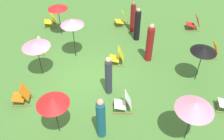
# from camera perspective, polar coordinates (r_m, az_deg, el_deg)

# --- Properties ---
(ground_plane) EXTENTS (40.00, 40.00, 0.00)m
(ground_plane) POSITION_cam_1_polar(r_m,az_deg,el_deg) (10.76, -6.40, -1.85)
(ground_plane) COLOR #477A33
(deckchair_3) EXTENTS (0.48, 0.76, 0.83)m
(deckchair_3) POSITION_cam_1_polar(r_m,az_deg,el_deg) (12.37, -16.61, 5.24)
(deckchair_3) COLOR olive
(deckchair_3) RESTS_ON ground
(deckchair_4) EXTENTS (0.48, 0.76, 0.83)m
(deckchair_4) POSITION_cam_1_polar(r_m,az_deg,el_deg) (11.22, 1.33, 3.07)
(deckchair_4) COLOR olive
(deckchair_4) RESTS_ON ground
(deckchair_5) EXTENTS (0.65, 0.85, 0.83)m
(deckchair_5) POSITION_cam_1_polar(r_m,az_deg,el_deg) (13.98, 2.30, 11.54)
(deckchair_5) COLOR olive
(deckchair_5) RESTS_ON ground
(deckchair_6) EXTENTS (0.52, 0.78, 0.83)m
(deckchair_6) POSITION_cam_1_polar(r_m,az_deg,el_deg) (9.25, 2.83, -7.50)
(deckchair_6) COLOR olive
(deckchair_6) RESTS_ON ground
(deckchair_7) EXTENTS (0.55, 0.80, 0.83)m
(deckchair_7) POSITION_cam_1_polar(r_m,az_deg,el_deg) (10.08, -20.01, -5.50)
(deckchair_7) COLOR olive
(deckchair_7) RESTS_ON ground
(deckchair_8) EXTENTS (0.64, 0.85, 0.83)m
(deckchair_8) POSITION_cam_1_polar(r_m,az_deg,el_deg) (14.32, -13.85, 11.10)
(deckchair_8) COLOR olive
(deckchair_8) RESTS_ON ground
(deckchair_9) EXTENTS (0.50, 0.77, 0.83)m
(deckchair_9) POSITION_cam_1_polar(r_m,az_deg,el_deg) (14.35, 18.38, 10.21)
(deckchair_9) COLOR olive
(deckchair_9) RESTS_ON ground
(deckchair_11) EXTENTS (0.49, 0.77, 0.83)m
(deckchair_11) POSITION_cam_1_polar(r_m,az_deg,el_deg) (12.50, 21.87, 4.23)
(deckchair_11) COLOR olive
(deckchair_11) RESTS_ON ground
(umbrella_0) EXTENTS (1.00, 1.00, 1.74)m
(umbrella_0) POSITION_cam_1_polar(r_m,az_deg,el_deg) (12.90, -12.43, 14.08)
(umbrella_0) COLOR black
(umbrella_0) RESTS_ON ground
(umbrella_1) EXTENTS (1.06, 1.06, 1.72)m
(umbrella_1) POSITION_cam_1_polar(r_m,az_deg,el_deg) (7.90, -13.55, -6.90)
(umbrella_1) COLOR black
(umbrella_1) RESTS_ON ground
(umbrella_2) EXTENTS (1.02, 1.02, 1.98)m
(umbrella_2) POSITION_cam_1_polar(r_m,az_deg,el_deg) (10.96, -9.21, 10.79)
(umbrella_2) COLOR black
(umbrella_2) RESTS_ON ground
(umbrella_3) EXTENTS (1.14, 1.14, 1.69)m
(umbrella_3) POSITION_cam_1_polar(r_m,az_deg,el_deg) (10.34, -17.14, 5.59)
(umbrella_3) COLOR black
(umbrella_3) RESTS_ON ground
(umbrella_4) EXTENTS (1.18, 1.18, 1.84)m
(umbrella_4) POSITION_cam_1_polar(r_m,az_deg,el_deg) (7.81, 18.59, -7.87)
(umbrella_4) COLOR black
(umbrella_4) RESTS_ON ground
(umbrella_5) EXTENTS (1.02, 1.02, 1.71)m
(umbrella_5) POSITION_cam_1_polar(r_m,az_deg,el_deg) (10.26, 20.39, 4.47)
(umbrella_5) COLOR black
(umbrella_5) RESTS_ON ground
(person_0) EXTENTS (0.35, 0.35, 1.71)m
(person_0) POSITION_cam_1_polar(r_m,az_deg,el_deg) (13.30, 4.81, 11.98)
(person_0) COLOR maroon
(person_0) RESTS_ON ground
(person_1) EXTENTS (0.29, 0.29, 1.77)m
(person_1) POSITION_cam_1_polar(r_m,az_deg,el_deg) (9.53, -0.80, -1.43)
(person_1) COLOR #333847
(person_1) RESTS_ON ground
(person_2) EXTENTS (0.40, 0.40, 1.76)m
(person_2) POSITION_cam_1_polar(r_m,az_deg,el_deg) (12.63, 5.85, 10.23)
(person_2) COLOR black
(person_2) RESTS_ON ground
(person_3) EXTENTS (0.43, 0.43, 1.77)m
(person_3) POSITION_cam_1_polar(r_m,az_deg,el_deg) (8.18, -2.56, -11.17)
(person_3) COLOR #195972
(person_3) RESTS_ON ground
(person_4) EXTENTS (0.38, 0.38, 1.91)m
(person_4) POSITION_cam_1_polar(r_m,az_deg,el_deg) (11.25, 8.68, 6.05)
(person_4) COLOR maroon
(person_4) RESTS_ON ground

